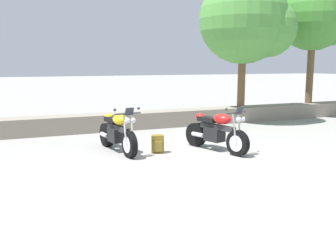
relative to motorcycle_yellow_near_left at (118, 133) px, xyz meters
name	(u,v)px	position (x,y,z in m)	size (l,w,h in m)	color
ground_plane	(210,161)	(1.69, -1.68, -0.49)	(120.00, 120.00, 0.00)	gray
stone_wall	(141,120)	(1.69, 3.12, -0.21)	(36.00, 0.80, 0.55)	gray
motorcycle_yellow_near_left	(118,133)	(0.00, 0.00, 0.00)	(0.71, 2.06, 1.18)	black
motorcycle_red_centre	(216,132)	(2.31, -0.86, 0.00)	(0.90, 2.02, 1.18)	black
rider_backpack	(158,143)	(0.87, -0.49, -0.24)	(0.35, 0.33, 0.47)	brown
leafy_tree_far_left	(249,21)	(5.76, 2.93, 3.20)	(3.38, 3.22, 4.82)	brown
leafy_tree_mid_left	(318,17)	(9.21, 3.16, 3.53)	(2.95, 2.81, 4.94)	brown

